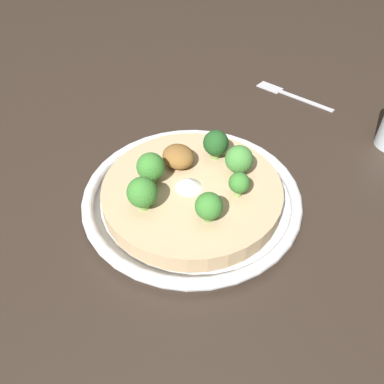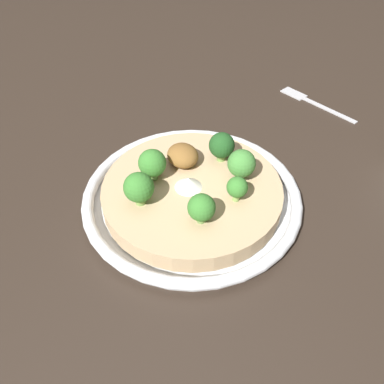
% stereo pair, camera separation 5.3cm
% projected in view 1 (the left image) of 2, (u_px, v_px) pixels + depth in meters
% --- Properties ---
extents(ground_plane, '(6.00, 6.00, 0.00)m').
position_uv_depth(ground_plane, '(192.00, 202.00, 0.54)').
color(ground_plane, '#2D231C').
extents(risotto_bowl, '(0.31, 0.31, 0.03)m').
position_uv_depth(risotto_bowl, '(192.00, 195.00, 0.53)').
color(risotto_bowl, silver).
rests_on(risotto_bowl, ground_plane).
extents(cheese_sprinkle, '(0.04, 0.04, 0.02)m').
position_uv_depth(cheese_sprinkle, '(189.00, 183.00, 0.51)').
color(cheese_sprinkle, white).
rests_on(cheese_sprinkle, risotto_bowl).
extents(crispy_onion_garnish, '(0.05, 0.04, 0.03)m').
position_uv_depth(crispy_onion_garnish, '(178.00, 156.00, 0.54)').
color(crispy_onion_garnish, brown).
rests_on(crispy_onion_garnish, risotto_bowl).
extents(broccoli_left, '(0.04, 0.04, 0.05)m').
position_uv_depth(broccoli_left, '(151.00, 167.00, 0.51)').
color(broccoli_left, '#668E47').
rests_on(broccoli_left, risotto_bowl).
extents(broccoli_back_right, '(0.04, 0.04, 0.05)m').
position_uv_depth(broccoli_back_right, '(239.00, 160.00, 0.52)').
color(broccoli_back_right, '#668E47').
rests_on(broccoli_back_right, risotto_bowl).
extents(broccoli_back, '(0.04, 0.04, 0.05)m').
position_uv_depth(broccoli_back, '(216.00, 143.00, 0.55)').
color(broccoli_back, '#759E4C').
rests_on(broccoli_back, risotto_bowl).
extents(broccoli_front_right, '(0.04, 0.04, 0.04)m').
position_uv_depth(broccoli_front_right, '(209.00, 207.00, 0.46)').
color(broccoli_front_right, '#668E47').
rests_on(broccoli_front_right, risotto_bowl).
extents(broccoli_right, '(0.03, 0.03, 0.04)m').
position_uv_depth(broccoli_right, '(239.00, 183.00, 0.49)').
color(broccoli_right, '#84A856').
rests_on(broccoli_right, risotto_bowl).
extents(broccoli_front_left, '(0.04, 0.04, 0.05)m').
position_uv_depth(broccoli_front_left, '(142.00, 193.00, 0.47)').
color(broccoli_front_left, '#759E4C').
rests_on(broccoli_front_left, risotto_bowl).
extents(fork_utensil, '(0.17, 0.04, 0.00)m').
position_uv_depth(fork_utensil, '(287.00, 93.00, 0.77)').
color(fork_utensil, '#B7B7BC').
rests_on(fork_utensil, ground_plane).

